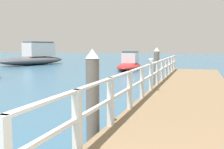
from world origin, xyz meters
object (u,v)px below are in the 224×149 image
seagull_foreground (151,60)px  boat_3 (35,57)px  dock_piling_near (93,100)px  dock_piling_far (156,68)px  boat_2 (130,63)px

seagull_foreground → boat_3: 24.95m
boat_3 → dock_piling_near: bearing=-34.0°
dock_piling_far → boat_2: 12.08m
dock_piling_near → boat_2: 20.34m
seagull_foreground → dock_piling_near: bearing=55.3°
seagull_foreground → dock_piling_far: bearing=-114.4°
boat_2 → dock_piling_near: bearing=-82.0°
dock_piling_near → seagull_foreground: size_ratio=4.93×
dock_piling_near → boat_3: 28.27m
boat_2 → dock_piling_far: bearing=-73.3°
dock_piling_near → boat_3: bearing=126.6°
dock_piling_far → seagull_foreground: size_ratio=4.93×
boat_2 → boat_3: bearing=163.0°
seagull_foreground → boat_2: seagull_foreground is taller
dock_piling_near → seagull_foreground: bearing=85.3°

